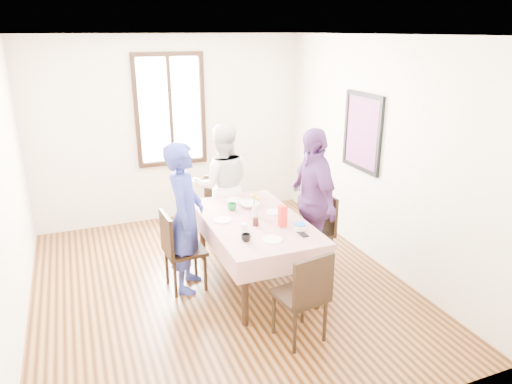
% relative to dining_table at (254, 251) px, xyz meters
% --- Properties ---
extents(ground, '(4.50, 4.50, 0.00)m').
position_rel_dining_table_xyz_m(ground, '(-0.40, 0.05, -0.38)').
color(ground, '#321909').
rests_on(ground, ground).
extents(back_wall, '(4.00, 0.00, 4.00)m').
position_rel_dining_table_xyz_m(back_wall, '(-0.40, 2.30, 0.98)').
color(back_wall, beige).
rests_on(back_wall, ground).
extents(right_wall, '(0.00, 4.50, 4.50)m').
position_rel_dining_table_xyz_m(right_wall, '(1.60, 0.05, 0.98)').
color(right_wall, beige).
rests_on(right_wall, ground).
extents(window_frame, '(1.02, 0.06, 1.62)m').
position_rel_dining_table_xyz_m(window_frame, '(-0.40, 2.28, 1.27)').
color(window_frame, black).
rests_on(window_frame, back_wall).
extents(window_pane, '(0.90, 0.02, 1.50)m').
position_rel_dining_table_xyz_m(window_pane, '(-0.40, 2.29, 1.27)').
color(window_pane, white).
rests_on(window_pane, back_wall).
extents(art_poster, '(0.04, 0.76, 0.96)m').
position_rel_dining_table_xyz_m(art_poster, '(1.58, 0.35, 1.18)').
color(art_poster, red).
rests_on(art_poster, right_wall).
extents(dining_table, '(0.91, 1.65, 0.75)m').
position_rel_dining_table_xyz_m(dining_table, '(0.00, 0.00, 0.00)').
color(dining_table, black).
rests_on(dining_table, ground).
extents(tablecloth, '(1.03, 1.77, 0.01)m').
position_rel_dining_table_xyz_m(tablecloth, '(0.00, 0.00, 0.38)').
color(tablecloth, '#5B0002').
rests_on(tablecloth, dining_table).
extents(chair_left, '(0.45, 0.45, 0.91)m').
position_rel_dining_table_xyz_m(chair_left, '(-0.76, 0.15, 0.08)').
color(chair_left, black).
rests_on(chair_left, ground).
extents(chair_right, '(0.44, 0.44, 0.91)m').
position_rel_dining_table_xyz_m(chair_right, '(0.76, 0.05, 0.08)').
color(chair_right, black).
rests_on(chair_right, ground).
extents(chair_far, '(0.43, 0.43, 0.91)m').
position_rel_dining_table_xyz_m(chair_far, '(0.00, 1.13, 0.08)').
color(chair_far, black).
rests_on(chair_far, ground).
extents(chair_near, '(0.48, 0.48, 0.91)m').
position_rel_dining_table_xyz_m(chair_near, '(0.00, -1.13, 0.08)').
color(chair_near, black).
rests_on(chair_near, ground).
extents(person_left, '(0.61, 0.72, 1.66)m').
position_rel_dining_table_xyz_m(person_left, '(-0.74, 0.15, 0.46)').
color(person_left, navy).
rests_on(person_left, ground).
extents(person_far, '(0.90, 0.77, 1.63)m').
position_rel_dining_table_xyz_m(person_far, '(0.00, 1.11, 0.44)').
color(person_far, silver).
rests_on(person_far, ground).
extents(person_right, '(0.48, 1.03, 1.73)m').
position_rel_dining_table_xyz_m(person_right, '(0.74, 0.05, 0.49)').
color(person_right, '#5F3576').
rests_on(person_right, ground).
extents(mug_black, '(0.12, 0.12, 0.08)m').
position_rel_dining_table_xyz_m(mug_black, '(-0.28, -0.49, 0.43)').
color(mug_black, black).
rests_on(mug_black, tablecloth).
extents(mug_flag, '(0.12, 0.12, 0.08)m').
position_rel_dining_table_xyz_m(mug_flag, '(0.29, -0.08, 0.43)').
color(mug_flag, red).
rests_on(mug_flag, tablecloth).
extents(mug_green, '(0.15, 0.15, 0.08)m').
position_rel_dining_table_xyz_m(mug_green, '(-0.14, 0.37, 0.43)').
color(mug_green, '#0C7226').
rests_on(mug_green, tablecloth).
extents(serving_bowl, '(0.23, 0.23, 0.06)m').
position_rel_dining_table_xyz_m(serving_bowl, '(0.09, 0.39, 0.41)').
color(serving_bowl, white).
rests_on(serving_bowl, tablecloth).
extents(juice_carton, '(0.08, 0.08, 0.24)m').
position_rel_dining_table_xyz_m(juice_carton, '(0.21, -0.29, 0.51)').
color(juice_carton, red).
rests_on(juice_carton, tablecloth).
extents(butter_tub, '(0.13, 0.13, 0.06)m').
position_rel_dining_table_xyz_m(butter_tub, '(0.34, -0.45, 0.42)').
color(butter_tub, white).
rests_on(butter_tub, tablecloth).
extents(jam_jar, '(0.06, 0.06, 0.09)m').
position_rel_dining_table_xyz_m(jam_jar, '(-0.05, -0.17, 0.43)').
color(jam_jar, black).
rests_on(jam_jar, tablecloth).
extents(drinking_glass, '(0.06, 0.06, 0.09)m').
position_rel_dining_table_xyz_m(drinking_glass, '(-0.22, -0.27, 0.43)').
color(drinking_glass, silver).
rests_on(drinking_glass, tablecloth).
extents(smartphone, '(0.07, 0.15, 0.01)m').
position_rel_dining_table_xyz_m(smartphone, '(0.31, -0.56, 0.39)').
color(smartphone, black).
rests_on(smartphone, tablecloth).
extents(flower_vase, '(0.08, 0.08, 0.15)m').
position_rel_dining_table_xyz_m(flower_vase, '(0.04, 0.07, 0.46)').
color(flower_vase, silver).
rests_on(flower_vase, tablecloth).
extents(plate_left, '(0.20, 0.20, 0.01)m').
position_rel_dining_table_xyz_m(plate_left, '(-0.33, 0.10, 0.39)').
color(plate_left, white).
rests_on(plate_left, tablecloth).
extents(plate_right, '(0.20, 0.20, 0.01)m').
position_rel_dining_table_xyz_m(plate_right, '(0.29, 0.11, 0.39)').
color(plate_right, white).
rests_on(plate_right, tablecloth).
extents(plate_far, '(0.20, 0.20, 0.01)m').
position_rel_dining_table_xyz_m(plate_far, '(-0.01, 0.65, 0.39)').
color(plate_far, white).
rests_on(plate_far, tablecloth).
extents(plate_near, '(0.20, 0.20, 0.01)m').
position_rel_dining_table_xyz_m(plate_near, '(-0.03, -0.57, 0.39)').
color(plate_near, white).
rests_on(plate_near, tablecloth).
extents(butter_lid, '(0.12, 0.12, 0.01)m').
position_rel_dining_table_xyz_m(butter_lid, '(0.34, -0.45, 0.46)').
color(butter_lid, blue).
rests_on(butter_lid, butter_tub).
extents(flower_bunch, '(0.09, 0.09, 0.10)m').
position_rel_dining_table_xyz_m(flower_bunch, '(0.04, 0.07, 0.59)').
color(flower_bunch, yellow).
rests_on(flower_bunch, flower_vase).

